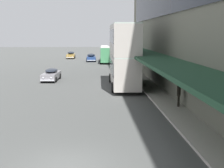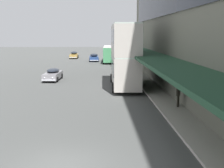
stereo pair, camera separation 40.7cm
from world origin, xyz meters
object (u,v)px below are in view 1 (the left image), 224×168
at_px(transit_bus_kerbside_rear, 124,54).
at_px(pedestrian_at_kerb, 179,93).
at_px(sedan_lead_near, 71,55).
at_px(sedan_second_near, 91,57).
at_px(transit_bus_kerbside_front, 107,53).
at_px(sedan_trailing_mid, 51,74).

height_order(transit_bus_kerbside_rear, pedestrian_at_kerb, transit_bus_kerbside_rear).
height_order(sedan_lead_near, sedan_second_near, sedan_second_near).
relative_size(sedan_lead_near, sedan_second_near, 1.01).
distance_m(transit_bus_kerbside_front, transit_bus_kerbside_rear, 28.69).
bearing_deg(sedan_lead_near, pedestrian_at_kerb, -76.65).
height_order(sedan_trailing_mid, sedan_second_near, sedan_second_near).
bearing_deg(sedan_trailing_mid, sedan_lead_near, 90.07).
bearing_deg(sedan_trailing_mid, sedan_second_near, 79.93).
bearing_deg(sedan_trailing_mid, pedestrian_at_kerb, -52.54).
relative_size(sedan_trailing_mid, sedan_lead_near, 1.11).
relative_size(transit_bus_kerbside_rear, sedan_trailing_mid, 1.96).
bearing_deg(sedan_lead_near, sedan_trailing_mid, -89.93).
distance_m(transit_bus_kerbside_rear, sedan_lead_near, 39.66).
distance_m(transit_bus_kerbside_front, sedan_trailing_mid, 24.57).
distance_m(transit_bus_kerbside_front, sedan_lead_near, 12.73).
height_order(sedan_trailing_mid, sedan_lead_near, sedan_lead_near).
bearing_deg(sedan_lead_near, sedan_second_near, -58.98).
bearing_deg(sedan_lead_near, transit_bus_kerbside_front, -52.47).
xyz_separation_m(sedan_lead_near, sedan_second_near, (4.61, -7.66, 0.01)).
relative_size(transit_bus_kerbside_front, sedan_second_near, 2.18).
bearing_deg(transit_bus_kerbside_rear, pedestrian_at_kerb, -71.43).
relative_size(transit_bus_kerbside_front, transit_bus_kerbside_rear, 0.99).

